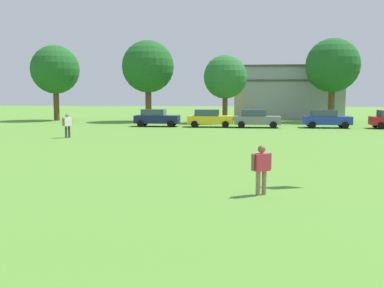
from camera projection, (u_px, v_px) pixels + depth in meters
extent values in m
plane|color=#568C33|center=(181.00, 139.00, 31.05)|extent=(160.00, 160.00, 0.00)
cylinder|color=#8C7259|center=(258.00, 183.00, 13.79)|extent=(0.15, 0.15, 0.77)
cylinder|color=#8C7259|center=(264.00, 182.00, 13.89)|extent=(0.15, 0.15, 0.77)
cube|color=#D8334C|center=(261.00, 162.00, 13.77)|extent=(0.59, 0.53, 0.55)
cylinder|color=brown|center=(253.00, 162.00, 13.62)|extent=(0.11, 0.11, 0.52)
cylinder|color=brown|center=(270.00, 161.00, 13.91)|extent=(0.11, 0.11, 0.52)
sphere|color=brown|center=(262.00, 149.00, 13.72)|extent=(0.24, 0.24, 0.24)
cylinder|color=#3F3833|center=(66.00, 132.00, 31.73)|extent=(0.16, 0.16, 0.85)
cylinder|color=#3F3833|center=(69.00, 132.00, 31.92)|extent=(0.16, 0.16, 0.85)
cube|color=white|center=(67.00, 122.00, 31.74)|extent=(0.59, 0.65, 0.60)
cylinder|color=#936B4C|center=(63.00, 122.00, 31.48)|extent=(0.12, 0.12, 0.57)
cylinder|color=#936B4C|center=(72.00, 121.00, 32.00)|extent=(0.12, 0.12, 0.57)
sphere|color=#936B4C|center=(67.00, 116.00, 31.69)|extent=(0.27, 0.27, 0.27)
cube|color=#141E4C|center=(157.00, 119.00, 42.78)|extent=(4.30, 1.80, 0.76)
cube|color=#334756|center=(154.00, 112.00, 42.74)|extent=(2.24, 1.58, 0.60)
cylinder|color=black|center=(174.00, 123.00, 43.53)|extent=(0.64, 0.22, 0.64)
cylinder|color=black|center=(170.00, 124.00, 41.76)|extent=(0.64, 0.22, 0.64)
cylinder|color=black|center=(145.00, 122.00, 43.89)|extent=(0.64, 0.22, 0.64)
cylinder|color=black|center=(140.00, 124.00, 42.11)|extent=(0.64, 0.22, 0.64)
cube|color=yellow|center=(211.00, 120.00, 41.96)|extent=(4.30, 1.80, 0.76)
cube|color=#334756|center=(207.00, 113.00, 41.93)|extent=(2.24, 1.58, 0.60)
cylinder|color=black|center=(226.00, 123.00, 42.72)|extent=(0.64, 0.22, 0.64)
cylinder|color=black|center=(225.00, 124.00, 40.94)|extent=(0.64, 0.22, 0.64)
cylinder|color=black|center=(196.00, 123.00, 43.07)|extent=(0.64, 0.22, 0.64)
cylinder|color=black|center=(194.00, 124.00, 41.30)|extent=(0.64, 0.22, 0.64)
cube|color=slate|center=(257.00, 120.00, 41.34)|extent=(4.30, 1.80, 0.76)
cube|color=#334756|center=(254.00, 113.00, 41.30)|extent=(2.24, 1.58, 0.60)
cylinder|color=black|center=(272.00, 124.00, 42.09)|extent=(0.64, 0.22, 0.64)
cylinder|color=black|center=(273.00, 125.00, 40.31)|extent=(0.64, 0.22, 0.64)
cylinder|color=black|center=(242.00, 123.00, 42.45)|extent=(0.64, 0.22, 0.64)
cylinder|color=black|center=(241.00, 125.00, 40.67)|extent=(0.64, 0.22, 0.64)
cube|color=#1E38AD|center=(327.00, 120.00, 41.01)|extent=(4.30, 1.80, 0.76)
cube|color=#334756|center=(324.00, 113.00, 40.97)|extent=(2.24, 1.58, 0.60)
cylinder|color=black|center=(341.00, 124.00, 41.76)|extent=(0.64, 0.22, 0.64)
cylinder|color=black|center=(345.00, 125.00, 39.98)|extent=(0.64, 0.22, 0.64)
cylinder|color=black|center=(310.00, 124.00, 42.12)|extent=(0.64, 0.22, 0.64)
cylinder|color=black|center=(312.00, 125.00, 40.34)|extent=(0.64, 0.22, 0.64)
cylinder|color=black|center=(375.00, 124.00, 41.20)|extent=(0.64, 0.22, 0.64)
cylinder|color=black|center=(381.00, 126.00, 39.42)|extent=(0.64, 0.22, 0.64)
cylinder|color=brown|center=(56.00, 105.00, 52.24)|extent=(0.66, 0.66, 3.60)
sphere|color=#1E5B23|center=(55.00, 69.00, 51.76)|extent=(5.68, 5.68, 5.68)
cylinder|color=brown|center=(148.00, 105.00, 50.39)|extent=(0.69, 0.69, 3.74)
sphere|color=#1E5B23|center=(148.00, 66.00, 49.89)|extent=(5.91, 5.91, 5.91)
cylinder|color=brown|center=(225.00, 109.00, 48.18)|extent=(0.55, 0.55, 2.99)
sphere|color=#286B2D|center=(225.00, 77.00, 47.78)|extent=(4.73, 4.73, 4.73)
cylinder|color=brown|center=(331.00, 105.00, 49.31)|extent=(0.70, 0.70, 3.79)
sphere|color=#1E5B23|center=(333.00, 65.00, 48.81)|extent=(5.98, 5.98, 5.98)
cube|color=#9999A3|center=(292.00, 93.00, 56.67)|extent=(12.10, 6.79, 6.46)
cube|color=#4C4742|center=(292.00, 67.00, 56.29)|extent=(12.59, 7.06, 0.24)
cube|color=tan|center=(277.00, 100.00, 57.01)|extent=(10.80, 6.68, 4.66)
cube|color=#4C4742|center=(277.00, 81.00, 56.73)|extent=(11.23, 6.95, 0.24)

